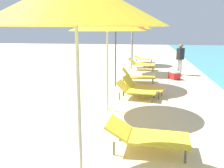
{
  "coord_description": "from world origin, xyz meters",
  "views": [
    {
      "loc": [
        1.35,
        3.3,
        2.32
      ],
      "look_at": [
        0.4,
        9.51,
        0.86
      ],
      "focal_mm": 37.97,
      "sensor_mm": 36.0,
      "label": 1
    }
  ],
  "objects_px": {
    "umbrella_sixth": "(132,24)",
    "umbrella_third": "(76,1)",
    "lounger_fifth_shoreside": "(137,76)",
    "lounger_fourth_shoreside": "(136,90)",
    "lounger_farthest_shoreside": "(143,58)",
    "person_walking_near": "(180,56)",
    "cooler_box": "(174,75)",
    "umbrella_fourth": "(107,23)",
    "lounger_fifth_inland": "(142,86)",
    "umbrella_farthest": "(133,25)",
    "umbrella_fifth": "(116,21)",
    "lounger_sixth_shoreside": "(141,64)",
    "lounger_third_shoreside": "(147,135)",
    "lounger_farthest_inland": "(140,63)"
  },
  "relations": [
    {
      "from": "umbrella_sixth",
      "to": "umbrella_third",
      "type": "bearing_deg",
      "value": -90.54
    },
    {
      "from": "lounger_fifth_shoreside",
      "to": "umbrella_sixth",
      "type": "distance_m",
      "value": 3.26
    },
    {
      "from": "lounger_fourth_shoreside",
      "to": "lounger_farthest_shoreside",
      "type": "bearing_deg",
      "value": 97.7
    },
    {
      "from": "person_walking_near",
      "to": "cooler_box",
      "type": "bearing_deg",
      "value": -59.47
    },
    {
      "from": "umbrella_fourth",
      "to": "lounger_fourth_shoreside",
      "type": "xyz_separation_m",
      "value": [
        0.75,
        1.28,
        -2.16
      ]
    },
    {
      "from": "lounger_fifth_inland",
      "to": "umbrella_farthest",
      "type": "bearing_deg",
      "value": 109.7
    },
    {
      "from": "lounger_fourth_shoreside",
      "to": "umbrella_fifth",
      "type": "xyz_separation_m",
      "value": [
        -0.93,
        1.72,
        2.31
      ]
    },
    {
      "from": "person_walking_near",
      "to": "umbrella_fifth",
      "type": "bearing_deg",
      "value": -85.72
    },
    {
      "from": "umbrella_third",
      "to": "lounger_sixth_shoreside",
      "type": "height_order",
      "value": "umbrella_third"
    },
    {
      "from": "lounger_fourth_shoreside",
      "to": "lounger_sixth_shoreside",
      "type": "bearing_deg",
      "value": 98.1
    },
    {
      "from": "lounger_farthest_shoreside",
      "to": "umbrella_fourth",
      "type": "bearing_deg",
      "value": -89.59
    },
    {
      "from": "lounger_fourth_shoreside",
      "to": "person_walking_near",
      "type": "height_order",
      "value": "person_walking_near"
    },
    {
      "from": "umbrella_fourth",
      "to": "lounger_fourth_shoreside",
      "type": "bearing_deg",
      "value": 59.83
    },
    {
      "from": "umbrella_fifth",
      "to": "person_walking_near",
      "type": "distance_m",
      "value": 4.56
    },
    {
      "from": "umbrella_fifth",
      "to": "cooler_box",
      "type": "bearing_deg",
      "value": 35.94
    },
    {
      "from": "person_walking_near",
      "to": "umbrella_third",
      "type": "bearing_deg",
      "value": -57.47
    },
    {
      "from": "cooler_box",
      "to": "lounger_fifth_inland",
      "type": "bearing_deg",
      "value": -114.83
    },
    {
      "from": "lounger_third_shoreside",
      "to": "lounger_fifth_inland",
      "type": "bearing_deg",
      "value": 96.6
    },
    {
      "from": "lounger_fifth_shoreside",
      "to": "person_walking_near",
      "type": "bearing_deg",
      "value": 44.03
    },
    {
      "from": "umbrella_sixth",
      "to": "lounger_farthest_inland",
      "type": "relative_size",
      "value": 2.07
    },
    {
      "from": "lounger_third_shoreside",
      "to": "lounger_sixth_shoreside",
      "type": "height_order",
      "value": "lounger_sixth_shoreside"
    },
    {
      "from": "lounger_fourth_shoreside",
      "to": "cooler_box",
      "type": "relative_size",
      "value": 2.11
    },
    {
      "from": "lounger_third_shoreside",
      "to": "umbrella_sixth",
      "type": "height_order",
      "value": "umbrella_sixth"
    },
    {
      "from": "lounger_sixth_shoreside",
      "to": "umbrella_fourth",
      "type": "bearing_deg",
      "value": -87.74
    },
    {
      "from": "lounger_fifth_inland",
      "to": "cooler_box",
      "type": "distance_m",
      "value": 3.42
    },
    {
      "from": "lounger_sixth_shoreside",
      "to": "lounger_farthest_shoreside",
      "type": "bearing_deg",
      "value": 97.12
    },
    {
      "from": "lounger_fourth_shoreside",
      "to": "lounger_farthest_inland",
      "type": "xyz_separation_m",
      "value": [
        -0.08,
        6.76,
        -0.01
      ]
    },
    {
      "from": "lounger_third_shoreside",
      "to": "lounger_farthest_inland",
      "type": "height_order",
      "value": "lounger_farthest_inland"
    },
    {
      "from": "lounger_fourth_shoreside",
      "to": "umbrella_sixth",
      "type": "distance_m",
      "value": 5.43
    },
    {
      "from": "umbrella_fifth",
      "to": "lounger_fifth_shoreside",
      "type": "relative_size",
      "value": 2.05
    },
    {
      "from": "lounger_third_shoreside",
      "to": "umbrella_fourth",
      "type": "bearing_deg",
      "value": 121.05
    },
    {
      "from": "lounger_fourth_shoreside",
      "to": "umbrella_sixth",
      "type": "bearing_deg",
      "value": 103.81
    },
    {
      "from": "umbrella_fourth",
      "to": "person_walking_near",
      "type": "height_order",
      "value": "umbrella_fourth"
    },
    {
      "from": "lounger_fifth_inland",
      "to": "lounger_farthest_shoreside",
      "type": "bearing_deg",
      "value": 104.27
    },
    {
      "from": "umbrella_third",
      "to": "lounger_third_shoreside",
      "type": "height_order",
      "value": "umbrella_third"
    },
    {
      "from": "lounger_third_shoreside",
      "to": "umbrella_fifth",
      "type": "relative_size",
      "value": 0.54
    },
    {
      "from": "umbrella_sixth",
      "to": "umbrella_farthest",
      "type": "distance_m",
      "value": 3.11
    },
    {
      "from": "lounger_fifth_shoreside",
      "to": "lounger_farthest_shoreside",
      "type": "distance_m",
      "value": 6.6
    },
    {
      "from": "lounger_third_shoreside",
      "to": "cooler_box",
      "type": "relative_size",
      "value": 2.48
    },
    {
      "from": "lounger_fourth_shoreside",
      "to": "umbrella_sixth",
      "type": "xyz_separation_m",
      "value": [
        -0.51,
        4.92,
        2.25
      ]
    },
    {
      "from": "lounger_fifth_shoreside",
      "to": "lounger_farthest_inland",
      "type": "height_order",
      "value": "lounger_fifth_shoreside"
    },
    {
      "from": "lounger_third_shoreside",
      "to": "lounger_fifth_shoreside",
      "type": "height_order",
      "value": "lounger_fifth_shoreside"
    },
    {
      "from": "umbrella_sixth",
      "to": "cooler_box",
      "type": "relative_size",
      "value": 4.42
    },
    {
      "from": "lounger_third_shoreside",
      "to": "lounger_farthest_shoreside",
      "type": "bearing_deg",
      "value": 95.28
    },
    {
      "from": "lounger_fifth_shoreside",
      "to": "lounger_sixth_shoreside",
      "type": "xyz_separation_m",
      "value": [
        0.05,
        3.27,
        0.07
      ]
    },
    {
      "from": "lounger_fifth_inland",
      "to": "lounger_sixth_shoreside",
      "type": "relative_size",
      "value": 0.96
    },
    {
      "from": "umbrella_fifth",
      "to": "lounger_farthest_inland",
      "type": "relative_size",
      "value": 2.17
    },
    {
      "from": "umbrella_third",
      "to": "lounger_fifth_inland",
      "type": "relative_size",
      "value": 2.02
    },
    {
      "from": "lounger_farthest_inland",
      "to": "cooler_box",
      "type": "relative_size",
      "value": 2.14
    },
    {
      "from": "umbrella_third",
      "to": "lounger_fifth_inland",
      "type": "xyz_separation_m",
      "value": [
        0.79,
        5.05,
        -2.35
      ]
    }
  ]
}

